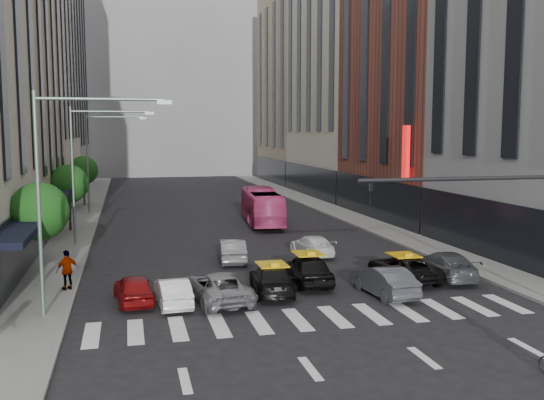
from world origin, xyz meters
TOP-DOWN VIEW (x-y plane):
  - ground at (0.00, 0.00)m, footprint 160.00×160.00m
  - sidewalk_left at (-11.50, 30.00)m, footprint 3.00×96.00m
  - sidewalk_right at (11.50, 30.00)m, footprint 3.00×96.00m
  - building_left_c at (-17.00, 46.00)m, footprint 8.00×20.00m
  - building_left_d at (-17.00, 65.00)m, footprint 8.00×18.00m
  - building_right_b at (17.00, 27.00)m, footprint 8.00×18.00m
  - building_right_c at (17.00, 46.00)m, footprint 8.00×20.00m
  - building_right_d at (17.00, 65.00)m, footprint 8.00×18.00m
  - building_far at (0.00, 85.00)m, footprint 30.00×10.00m
  - tree_near at (-11.80, 10.00)m, footprint 2.88×2.88m
  - tree_mid at (-11.80, 26.00)m, footprint 2.88×2.88m
  - tree_far at (-11.80, 42.00)m, footprint 2.88×2.88m
  - streetlamp_near at (-10.04, 4.00)m, footprint 5.38×0.25m
  - streetlamp_mid at (-10.04, 20.00)m, footprint 5.38×0.25m
  - streetlamp_far at (-10.04, 36.00)m, footprint 5.38×0.25m
  - traffic_signal at (7.69, -1.00)m, footprint 10.10×0.20m
  - liberty_sign at (12.60, 20.00)m, footprint 0.30×0.70m
  - car_red at (-7.40, 5.48)m, footprint 1.93×3.92m
  - car_white_front at (-5.75, 4.70)m, footprint 1.53×3.77m
  - car_silver at (-3.74, 4.79)m, footprint 2.79×5.08m
  - taxi_left at (-1.06, 5.66)m, footprint 2.44×4.85m
  - taxi_center at (1.04, 6.84)m, footprint 1.98×4.58m
  - car_grey_mid at (3.89, 4.08)m, footprint 1.87×4.34m
  - taxi_right at (5.97, 6.37)m, footprint 2.57×4.90m
  - car_grey_curb at (8.30, 6.33)m, footprint 2.45×5.02m
  - car_row2_left at (-1.72, 12.81)m, footprint 1.84×4.23m
  - car_row2_right at (3.38, 13.57)m, footprint 2.00×4.33m
  - bus at (3.14, 26.71)m, footprint 3.34×10.48m
  - pedestrian_far at (-10.40, 7.98)m, footprint 1.18×0.96m

SIDE VIEW (x-z plane):
  - ground at x=0.00m, z-range 0.00..0.00m
  - sidewalk_left at x=-11.50m, z-range 0.00..0.15m
  - sidewalk_right at x=11.50m, z-range 0.00..0.15m
  - car_white_front at x=-5.75m, z-range 0.00..1.22m
  - car_row2_right at x=3.38m, z-range 0.00..1.23m
  - car_red at x=-7.40m, z-range 0.00..1.29m
  - taxi_right at x=5.97m, z-range 0.00..1.32m
  - car_silver at x=-3.74m, z-range 0.00..1.35m
  - taxi_left at x=-1.06m, z-range 0.00..1.35m
  - car_row2_left at x=-1.72m, z-range 0.00..1.35m
  - car_grey_mid at x=3.89m, z-range 0.00..1.39m
  - car_grey_curb at x=8.30m, z-range 0.00..1.41m
  - taxi_center at x=1.04m, z-range 0.00..1.54m
  - pedestrian_far at x=-10.40m, z-range 0.15..2.04m
  - bus at x=3.14m, z-range 0.00..2.87m
  - tree_near at x=-11.80m, z-range 1.18..6.13m
  - tree_mid at x=-11.80m, z-range 1.18..6.13m
  - tree_far at x=-11.80m, z-range 1.18..6.13m
  - traffic_signal at x=7.69m, z-range 1.47..7.47m
  - streetlamp_near at x=-10.04m, z-range 1.40..10.40m
  - streetlamp_mid at x=-10.04m, z-range 1.40..10.40m
  - streetlamp_far at x=-10.04m, z-range 1.40..10.40m
  - liberty_sign at x=12.60m, z-range 4.00..8.00m
  - building_right_b at x=17.00m, z-range 0.00..26.00m
  - building_right_d at x=17.00m, z-range 0.00..28.00m
  - building_left_d at x=-17.00m, z-range 0.00..30.00m
  - building_left_c at x=-17.00m, z-range 0.00..36.00m
  - building_far at x=0.00m, z-range 0.00..36.00m
  - building_right_c at x=17.00m, z-range 0.00..40.00m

